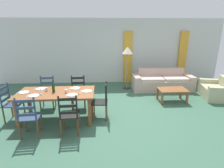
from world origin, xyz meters
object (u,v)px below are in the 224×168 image
(dining_chair_far_right, at_px, (78,92))
(coffee_cup_secondary, at_px, (46,89))
(coffee_table, at_px, (172,91))
(couch, at_px, (162,82))
(dining_table, at_px, (56,95))
(dining_chair_head_west, at_px, (11,103))
(coffee_cup_primary, at_px, (66,91))
(wine_glass_near_left, at_px, (40,90))
(dining_chair_near_left, at_px, (29,117))
(dining_chair_head_east, at_px, (102,101))
(wine_glass_near_right, at_px, (79,89))
(standing_lamp, at_px, (127,53))
(wine_bottle, at_px, (53,87))
(dining_chair_far_left, at_px, (47,92))
(dining_chair_near_right, at_px, (69,114))
(armchair_upholstered, at_px, (217,91))

(dining_chair_far_right, bearing_deg, coffee_cup_secondary, -138.42)
(coffee_table, bearing_deg, couch, 86.79)
(dining_table, bearing_deg, coffee_cup_secondary, 160.96)
(dining_chair_head_west, bearing_deg, coffee_cup_primary, -3.45)
(wine_glass_near_left, relative_size, couch, 0.07)
(dining_chair_near_left, height_order, dining_chair_head_east, same)
(wine_glass_near_right, distance_m, standing_lamp, 3.00)
(dining_chair_head_west, distance_m, wine_glass_near_left, 0.92)
(wine_bottle, distance_m, coffee_cup_primary, 0.35)
(dining_chair_near_left, xyz_separation_m, coffee_table, (3.83, 1.75, -0.12))
(dining_chair_head_east, height_order, coffee_cup_primary, dining_chair_head_east)
(dining_table, height_order, dining_chair_far_right, dining_chair_far_right)
(wine_glass_near_left, xyz_separation_m, coffee_cup_secondary, (0.07, 0.22, -0.07))
(wine_glass_near_right, xyz_separation_m, coffee_table, (2.82, 1.12, -0.51))
(wine_bottle, relative_size, coffee_cup_secondary, 3.51)
(dining_chair_far_left, relative_size, coffee_table, 1.07)
(dining_chair_far_left, distance_m, coffee_cup_secondary, 0.78)
(wine_glass_near_left, height_order, wine_glass_near_right, same)
(wine_glass_near_left, bearing_deg, wine_glass_near_right, 0.33)
(wine_glass_near_right, relative_size, coffee_cup_secondary, 1.79)
(dining_chair_far_left, bearing_deg, dining_chair_near_right, -59.00)
(dining_chair_far_left, distance_m, dining_chair_far_right, 0.91)
(standing_lamp, bearing_deg, dining_table, -131.79)
(dining_chair_far_left, height_order, dining_chair_head_east, same)
(wine_bottle, height_order, standing_lamp, standing_lamp)
(coffee_table, relative_size, standing_lamp, 0.55)
(dining_chair_near_left, distance_m, coffee_cup_secondary, 0.92)
(dining_chair_far_left, height_order, coffee_cup_secondary, dining_chair_far_left)
(dining_table, xyz_separation_m, dining_chair_far_right, (0.45, 0.72, -0.19))
(dining_chair_far_left, bearing_deg, coffee_cup_secondary, -73.65)
(dining_chair_head_west, xyz_separation_m, coffee_cup_secondary, (0.89, 0.08, 0.32))
(dining_chair_near_left, xyz_separation_m, dining_chair_near_right, (0.84, 0.05, 0.00))
(coffee_cup_primary, xyz_separation_m, coffee_cup_secondary, (-0.53, 0.16, 0.00))
(dining_chair_far_left, bearing_deg, standing_lamp, 31.93)
(coffee_cup_secondary, distance_m, armchair_upholstered, 5.51)
(dining_chair_head_east, bearing_deg, coffee_table, 23.39)
(dining_table, relative_size, dining_chair_near_left, 1.98)
(wine_glass_near_right, bearing_deg, couch, 38.90)
(wine_glass_near_left, bearing_deg, dining_chair_head_west, 170.16)
(dining_chair_far_right, distance_m, wine_glass_near_left, 1.22)
(dining_chair_near_right, xyz_separation_m, coffee_cup_primary, (-0.17, 0.64, 0.32))
(couch, bearing_deg, coffee_cup_secondary, -150.53)
(armchair_upholstered, distance_m, standing_lamp, 3.39)
(wine_glass_near_right, height_order, coffee_cup_primary, wine_glass_near_right)
(dining_chair_far_left, distance_m, couch, 4.20)
(couch, bearing_deg, dining_chair_near_right, -136.29)
(armchair_upholstered, relative_size, standing_lamp, 0.80)
(dining_table, xyz_separation_m, coffee_cup_primary, (0.27, -0.08, 0.13))
(dining_chair_near_left, distance_m, coffee_table, 4.21)
(coffee_cup_primary, bearing_deg, dining_chair_far_left, 130.53)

